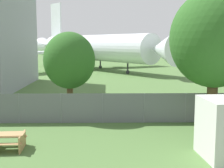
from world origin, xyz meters
TOP-DOWN VIEW (x-y plane):
  - perimeter_fence at (0.00, 10.45)m, footprint 56.07×0.07m
  - airplane at (-4.93, 48.23)m, footprint 27.46×34.21m
  - picnic_bench_near_cabin at (-6.87, 5.70)m, footprint 1.62×1.49m
  - tree_near_hangar at (-4.76, 12.48)m, footprint 3.43×3.43m
  - tree_left_of_cabin at (3.70, 9.11)m, footprint 4.97×4.97m

SIDE VIEW (x-z plane):
  - picnic_bench_near_cabin at x=-6.87m, z-range 0.09..0.85m
  - perimeter_fence at x=0.00m, z-range 0.00..1.83m
  - tree_near_hangar at x=-4.76m, z-range 0.90..6.50m
  - airplane at x=-4.93m, z-range -2.59..10.39m
  - tree_left_of_cabin at x=3.70m, z-range 1.16..9.00m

